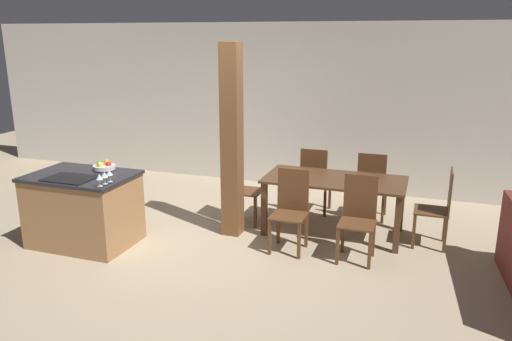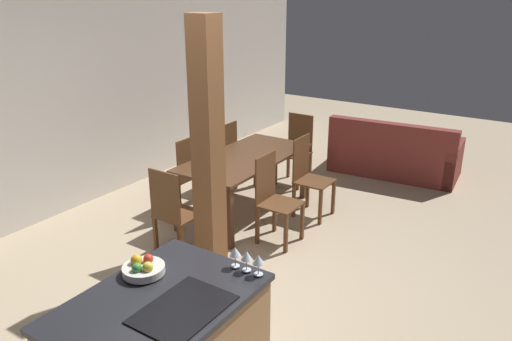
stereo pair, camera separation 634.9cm
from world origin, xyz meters
name	(u,v)px [view 2 (the right image)]	position (x,y,z in m)	size (l,w,h in m)	color
ground_plane	(238,290)	(0.00, 0.00, 0.00)	(16.00, 16.00, 0.00)	tan
wall_back	(31,108)	(0.00, 2.83, 1.35)	(11.20, 0.08, 2.70)	silver
fruit_bowl	(143,268)	(-1.27, -0.16, 0.93)	(0.27, 0.27, 0.11)	silver
wine_glass_near	(258,260)	(-0.87, -0.79, 1.00)	(0.08, 0.08, 0.14)	silver
wine_glass_middle	(247,256)	(-0.87, -0.70, 1.00)	(0.08, 0.08, 0.14)	silver
wine_glass_far	(235,252)	(-0.87, -0.61, 1.00)	(0.08, 0.08, 0.14)	silver
dining_table	(245,164)	(1.42, 0.90, 0.64)	(1.77, 0.87, 0.74)	#51331E
dining_chair_near_left	(274,198)	(1.02, 0.24, 0.50)	(0.40, 0.40, 0.97)	brown
dining_chair_near_right	(309,176)	(1.82, 0.24, 0.50)	(0.40, 0.40, 0.97)	brown
dining_chair_far_left	(182,174)	(1.02, 1.55, 0.50)	(0.40, 0.40, 0.97)	brown
dining_chair_far_right	(222,156)	(1.82, 1.55, 0.50)	(0.40, 0.40, 0.97)	brown
dining_chair_head_end	(174,212)	(0.15, 0.90, 0.50)	(0.40, 0.40, 0.97)	brown
dining_chair_foot_end	(296,148)	(2.68, 0.90, 0.50)	(0.40, 0.40, 0.97)	brown
couch	(394,156)	(3.79, -0.15, 0.28)	(1.00, 1.87, 0.84)	maroon
timber_post	(208,151)	(0.19, 0.46, 1.21)	(0.23, 0.23, 2.42)	brown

